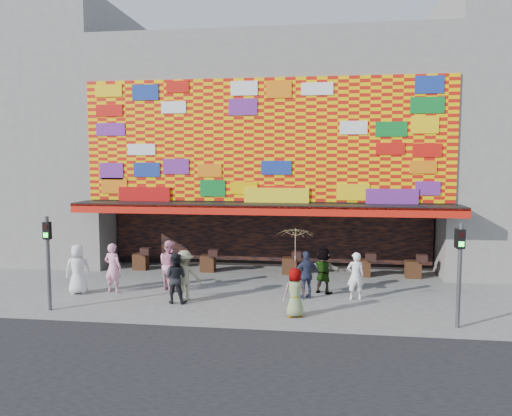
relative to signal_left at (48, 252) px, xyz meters
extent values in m
plane|color=slate|center=(6.20, 1.50, -1.86)|extent=(90.00, 90.00, 0.00)
cube|color=black|center=(6.20, -5.00, -1.85)|extent=(30.00, 8.00, 0.02)
cube|color=gray|center=(6.20, 9.50, 4.64)|extent=(15.00, 8.00, 7.00)
cube|color=black|center=(6.20, 10.50, -0.36)|extent=(15.00, 6.00, 3.00)
cube|color=gray|center=(-1.10, 6.50, -0.36)|extent=(0.40, 2.00, 3.00)
cube|color=gray|center=(13.50, 6.50, -0.36)|extent=(0.40, 2.00, 3.00)
cube|color=black|center=(6.20, 4.90, 1.14)|extent=(15.20, 1.60, 0.12)
cube|color=red|center=(6.20, 4.12, 0.99)|extent=(15.20, 0.04, 0.35)
cube|color=#FFC400|center=(6.20, 5.46, 3.69)|extent=(14.80, 0.08, 4.90)
cube|color=black|center=(6.20, 7.35, -0.31)|extent=(14.00, 0.25, 2.50)
cube|color=gray|center=(-6.80, 9.50, 4.14)|extent=(11.00, 8.00, 12.00)
cylinder|color=#59595B|center=(0.00, 0.00, -0.36)|extent=(0.12, 0.12, 3.00)
cube|color=black|center=(0.00, 0.00, 0.69)|extent=(0.22, 0.18, 0.55)
cube|color=black|center=(0.00, -0.09, 0.82)|extent=(0.14, 0.02, 0.14)
cube|color=#19E533|center=(0.00, -0.09, 0.56)|extent=(0.14, 0.02, 0.14)
cylinder|color=#59595B|center=(12.40, 0.00, -0.36)|extent=(0.12, 0.12, 3.00)
cube|color=black|center=(12.40, 0.00, 0.69)|extent=(0.22, 0.18, 0.55)
cube|color=black|center=(12.40, -0.09, 0.82)|extent=(0.14, 0.02, 0.14)
cube|color=#19E533|center=(12.40, -0.09, 0.56)|extent=(0.14, 0.02, 0.14)
imported|color=white|center=(-0.06, 1.98, -0.97)|extent=(1.01, 0.82, 1.78)
imported|color=#F9A1BD|center=(1.10, 2.32, -0.97)|extent=(0.72, 0.53, 1.79)
imported|color=black|center=(3.71, 1.32, -1.02)|extent=(0.84, 0.66, 1.68)
imported|color=gray|center=(3.94, 1.68, -1.00)|extent=(1.20, 0.81, 1.71)
imported|color=#2D324E|center=(8.03, 2.46, -1.04)|extent=(1.04, 0.80, 1.64)
imported|color=gray|center=(8.61, 3.24, -1.04)|extent=(1.59, 1.09, 1.64)
imported|color=gray|center=(7.75, 0.37, -1.11)|extent=(0.87, 0.74, 1.50)
imported|color=white|center=(9.69, 2.60, -1.05)|extent=(0.65, 0.48, 1.63)
imported|color=pink|center=(3.01, 2.96, -0.94)|extent=(1.13, 1.11, 1.83)
imported|color=#D1C583|center=(7.75, 0.37, 0.35)|extent=(1.16, 1.18, 1.03)
cylinder|color=#4C3326|center=(7.75, 0.37, -0.61)|extent=(0.02, 0.02, 1.00)
camera|label=1|loc=(8.59, -14.44, 2.87)|focal=35.00mm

